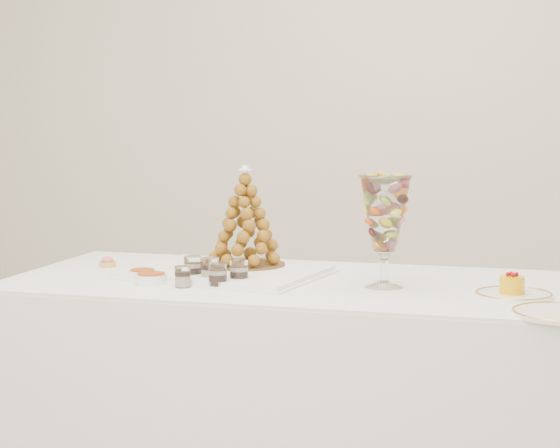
% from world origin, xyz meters
% --- Properties ---
extents(buffet_table, '(2.10, 0.91, 0.79)m').
position_xyz_m(buffet_table, '(0.13, 0.29, 0.39)').
color(buffet_table, white).
rests_on(buffet_table, ground).
extents(lace_tray, '(0.65, 0.53, 0.02)m').
position_xyz_m(lace_tray, '(-0.24, 0.31, 0.80)').
color(lace_tray, white).
rests_on(lace_tray, buffet_table).
extents(macaron_vase, '(0.16, 0.16, 0.34)m').
position_xyz_m(macaron_vase, '(0.30, 0.26, 1.01)').
color(macaron_vase, white).
rests_on(macaron_vase, buffet_table).
extents(cake_plate, '(0.22, 0.22, 0.01)m').
position_xyz_m(cake_plate, '(0.69, 0.22, 0.79)').
color(cake_plate, white).
rests_on(cake_plate, buffet_table).
extents(spare_plate, '(0.26, 0.26, 0.01)m').
position_xyz_m(spare_plate, '(0.82, -0.01, 0.79)').
color(spare_plate, white).
rests_on(spare_plate, buffet_table).
extents(pink_tart, '(0.06, 0.06, 0.04)m').
position_xyz_m(pink_tart, '(-0.69, 0.35, 0.80)').
color(pink_tart, tan).
rests_on(pink_tart, buffet_table).
extents(verrine_a, '(0.06, 0.06, 0.08)m').
position_xyz_m(verrine_a, '(-0.31, 0.20, 0.82)').
color(verrine_a, white).
rests_on(verrine_a, buffet_table).
extents(verrine_b, '(0.07, 0.07, 0.08)m').
position_xyz_m(verrine_b, '(-0.23, 0.17, 0.83)').
color(verrine_b, white).
rests_on(verrine_b, buffet_table).
extents(verrine_c, '(0.06, 0.06, 0.08)m').
position_xyz_m(verrine_c, '(-0.14, 0.17, 0.82)').
color(verrine_c, white).
rests_on(verrine_c, buffet_table).
extents(verrine_d, '(0.05, 0.05, 0.06)m').
position_xyz_m(verrine_d, '(-0.28, 0.07, 0.82)').
color(verrine_d, white).
rests_on(verrine_d, buffet_table).
extents(verrine_e, '(0.07, 0.07, 0.07)m').
position_xyz_m(verrine_e, '(-0.18, 0.09, 0.82)').
color(verrine_e, white).
rests_on(verrine_e, buffet_table).
extents(ramekin_back, '(0.09, 0.09, 0.03)m').
position_xyz_m(ramekin_back, '(-0.47, 0.16, 0.80)').
color(ramekin_back, white).
rests_on(ramekin_back, buffet_table).
extents(ramekin_front, '(0.10, 0.10, 0.03)m').
position_xyz_m(ramekin_front, '(-0.40, 0.09, 0.80)').
color(ramekin_front, white).
rests_on(ramekin_front, buffet_table).
extents(croquembouche, '(0.27, 0.27, 0.33)m').
position_xyz_m(croquembouche, '(-0.20, 0.41, 0.97)').
color(croquembouche, brown).
rests_on(croquembouche, lace_tray).
extents(mousse_cake, '(0.07, 0.07, 0.06)m').
position_xyz_m(mousse_cake, '(0.68, 0.21, 0.82)').
color(mousse_cake, '#EBA90A').
rests_on(mousse_cake, cake_plate).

